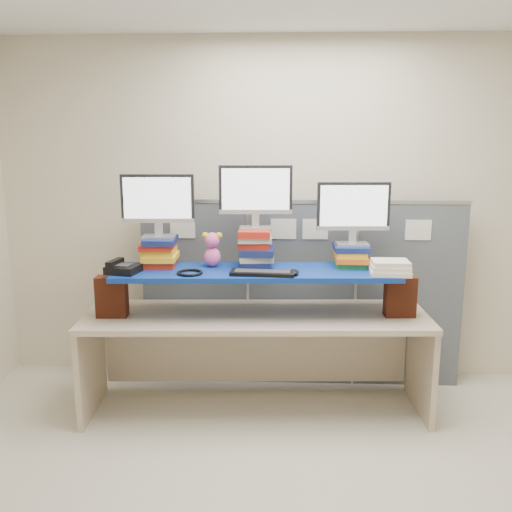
{
  "coord_description": "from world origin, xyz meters",
  "views": [
    {
      "loc": [
        -0.16,
        -2.68,
        2.04
      ],
      "look_at": [
        -0.34,
        1.26,
        1.19
      ],
      "focal_mm": 40.0,
      "sensor_mm": 36.0,
      "label": 1
    }
  ],
  "objects_px": {
    "monitor_left": "(158,202)",
    "keyboard": "(262,273)",
    "monitor_right": "(353,210)",
    "desk": "(256,334)",
    "monitor_center": "(256,193)",
    "desk_phone": "(122,268)",
    "blue_board": "(256,272)"
  },
  "relations": [
    {
      "from": "monitor_left",
      "to": "keyboard",
      "type": "bearing_deg",
      "value": -19.67
    },
    {
      "from": "monitor_left",
      "to": "monitor_right",
      "type": "bearing_deg",
      "value": 0.0
    },
    {
      "from": "monitor_right",
      "to": "keyboard",
      "type": "bearing_deg",
      "value": -157.82
    },
    {
      "from": "desk",
      "to": "monitor_center",
      "type": "distance_m",
      "value": 1.02
    },
    {
      "from": "monitor_left",
      "to": "monitor_center",
      "type": "bearing_deg",
      "value": 0.0
    },
    {
      "from": "monitor_left",
      "to": "desk_phone",
      "type": "distance_m",
      "value": 0.54
    },
    {
      "from": "monitor_left",
      "to": "monitor_center",
      "type": "height_order",
      "value": "monitor_center"
    },
    {
      "from": "monitor_center",
      "to": "desk_phone",
      "type": "distance_m",
      "value": 1.08
    },
    {
      "from": "blue_board",
      "to": "monitor_right",
      "type": "xyz_separation_m",
      "value": [
        0.69,
        0.15,
        0.43
      ]
    },
    {
      "from": "monitor_right",
      "to": "desk_phone",
      "type": "height_order",
      "value": "monitor_right"
    },
    {
      "from": "keyboard",
      "to": "monitor_right",
      "type": "bearing_deg",
      "value": 28.97
    },
    {
      "from": "blue_board",
      "to": "monitor_right",
      "type": "relative_size",
      "value": 3.84
    },
    {
      "from": "desk",
      "to": "desk_phone",
      "type": "distance_m",
      "value": 1.07
    },
    {
      "from": "desk",
      "to": "blue_board",
      "type": "bearing_deg",
      "value": 0.0
    },
    {
      "from": "blue_board",
      "to": "desk_phone",
      "type": "distance_m",
      "value": 0.94
    },
    {
      "from": "monitor_left",
      "to": "monitor_right",
      "type": "relative_size",
      "value": 1.0
    },
    {
      "from": "desk",
      "to": "monitor_right",
      "type": "relative_size",
      "value": 4.81
    },
    {
      "from": "blue_board",
      "to": "monitor_right",
      "type": "bearing_deg",
      "value": 9.62
    },
    {
      "from": "blue_board",
      "to": "monitor_center",
      "type": "distance_m",
      "value": 0.56
    },
    {
      "from": "desk",
      "to": "desk_phone",
      "type": "xyz_separation_m",
      "value": [
        -0.93,
        -0.13,
        0.51
      ]
    },
    {
      "from": "blue_board",
      "to": "monitor_center",
      "type": "bearing_deg",
      "value": 91.34
    },
    {
      "from": "monitor_left",
      "to": "desk_phone",
      "type": "bearing_deg",
      "value": -137.99
    },
    {
      "from": "monitor_right",
      "to": "desk_phone",
      "type": "distance_m",
      "value": 1.69
    },
    {
      "from": "keyboard",
      "to": "desk_phone",
      "type": "bearing_deg",
      "value": -176.77
    },
    {
      "from": "blue_board",
      "to": "monitor_left",
      "type": "bearing_deg",
      "value": 170.43
    },
    {
      "from": "desk",
      "to": "monitor_left",
      "type": "xyz_separation_m",
      "value": [
        -0.71,
        0.08,
        0.95
      ]
    },
    {
      "from": "blue_board",
      "to": "monitor_left",
      "type": "height_order",
      "value": "monitor_left"
    },
    {
      "from": "monitor_right",
      "to": "desk",
      "type": "bearing_deg",
      "value": -170.38
    },
    {
      "from": "desk",
      "to": "keyboard",
      "type": "xyz_separation_m",
      "value": [
        0.05,
        -0.15,
        0.49
      ]
    },
    {
      "from": "desk",
      "to": "desk_phone",
      "type": "height_order",
      "value": "desk_phone"
    },
    {
      "from": "blue_board",
      "to": "keyboard",
      "type": "distance_m",
      "value": 0.16
    },
    {
      "from": "desk",
      "to": "keyboard",
      "type": "distance_m",
      "value": 0.52
    }
  ]
}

